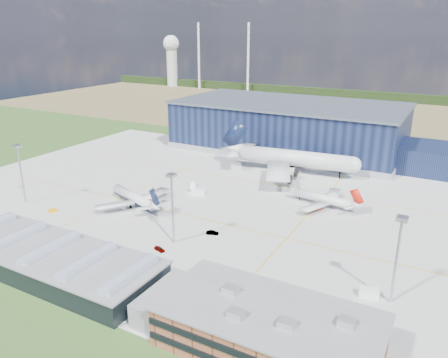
% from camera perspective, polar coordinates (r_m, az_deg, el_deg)
% --- Properties ---
extents(ground, '(600.00, 600.00, 0.00)m').
position_cam_1_polar(ground, '(167.52, -3.44, -3.42)').
color(ground, '#314E1D').
rests_on(ground, ground).
extents(apron, '(220.00, 160.00, 0.08)m').
position_cam_1_polar(apron, '(175.41, -1.70, -2.32)').
color(apron, '#ADADA8').
rests_on(apron, ground).
extents(farmland, '(600.00, 220.00, 0.01)m').
position_cam_1_polar(farmland, '(365.86, 15.41, 8.32)').
color(farmland, olive).
rests_on(farmland, ground).
extents(treeline, '(600.00, 8.00, 8.00)m').
position_cam_1_polar(treeline, '(442.53, 18.05, 10.36)').
color(treeline, black).
rests_on(treeline, ground).
extents(horizon_dressing, '(440.20, 18.00, 70.00)m').
position_cam_1_polar(horizon_dressing, '(506.77, -4.16, 15.65)').
color(horizon_dressing, white).
rests_on(horizon_dressing, ground).
extents(hangar, '(145.00, 62.00, 26.10)m').
position_cam_1_polar(hangar, '(244.89, 9.04, 6.48)').
color(hangar, black).
rests_on(hangar, ground).
extents(ops_building, '(46.00, 23.00, 10.90)m').
position_cam_1_polar(ops_building, '(96.29, 5.77, -18.98)').
color(ops_building, brown).
rests_on(ops_building, ground).
extents(glass_concourse, '(78.00, 23.00, 8.60)m').
position_cam_1_polar(glass_concourse, '(129.11, -20.57, -10.11)').
color(glass_concourse, black).
rests_on(glass_concourse, ground).
extents(light_mast_west, '(2.60, 2.60, 23.00)m').
position_cam_1_polar(light_mast_west, '(181.68, -25.11, 1.72)').
color(light_mast_west, '#A9AAB0').
rests_on(light_mast_west, ground).
extents(light_mast_center, '(2.60, 2.60, 23.00)m').
position_cam_1_polar(light_mast_center, '(133.54, -6.78, -2.40)').
color(light_mast_center, '#A9AAB0').
rests_on(light_mast_center, ground).
extents(light_mast_east, '(2.60, 2.60, 23.00)m').
position_cam_1_polar(light_mast_east, '(111.88, 21.82, -8.14)').
color(light_mast_east, '#A9AAB0').
rests_on(light_mast_east, ground).
extents(airliner_navy, '(41.40, 40.96, 10.67)m').
position_cam_1_polar(airliner_navy, '(168.43, -11.73, -1.73)').
color(airliner_navy, silver).
rests_on(airliner_navy, ground).
extents(airliner_red, '(34.03, 33.48, 9.80)m').
position_cam_1_polar(airliner_red, '(168.71, 12.73, -1.93)').
color(airliner_red, silver).
rests_on(airliner_red, ground).
extents(airliner_widebody, '(74.14, 72.82, 22.15)m').
position_cam_1_polar(airliner_widebody, '(203.58, 9.19, 3.76)').
color(airliner_widebody, silver).
rests_on(airliner_widebody, ground).
extents(gse_tug_b, '(3.15, 3.54, 1.28)m').
position_cam_1_polar(gse_tug_b, '(172.59, -21.47, -3.87)').
color(gse_tug_b, '#FFB316').
rests_on(gse_tug_b, ground).
extents(gse_van_a, '(5.76, 3.95, 2.31)m').
position_cam_1_polar(gse_van_a, '(177.62, -3.34, -1.68)').
color(gse_van_a, white).
rests_on(gse_van_a, ground).
extents(gse_van_b, '(4.30, 4.72, 2.02)m').
position_cam_1_polar(gse_van_b, '(199.27, 8.07, 0.45)').
color(gse_van_b, white).
rests_on(gse_van_b, ground).
extents(gse_cart_b, '(3.64, 2.78, 1.42)m').
position_cam_1_polar(gse_cart_b, '(216.39, 6.34, 1.95)').
color(gse_cart_b, white).
rests_on(gse_cart_b, ground).
extents(gse_van_c, '(5.28, 3.60, 2.32)m').
position_cam_1_polar(gse_van_c, '(119.03, 18.38, -13.89)').
color(gse_van_c, white).
rests_on(gse_van_c, ground).
extents(airstair, '(2.99, 5.14, 3.09)m').
position_cam_1_polar(airstair, '(179.97, -3.89, -1.28)').
color(airstair, white).
rests_on(airstair, ground).
extents(car_a, '(4.25, 2.58, 1.35)m').
position_cam_1_polar(car_a, '(135.47, -8.42, -9.02)').
color(car_a, '#99999E').
rests_on(car_a, ground).
extents(car_b, '(4.31, 2.65, 1.34)m').
position_cam_1_polar(car_b, '(144.00, -1.53, -7.03)').
color(car_b, '#99999E').
rests_on(car_b, ground).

